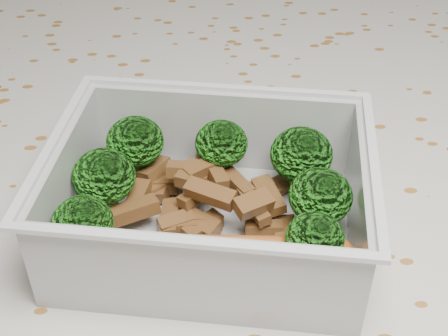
{
  "coord_description": "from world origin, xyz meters",
  "views": [
    {
      "loc": [
        -0.02,
        -0.33,
        1.05
      ],
      "look_at": [
        0.0,
        0.0,
        0.78
      ],
      "focal_mm": 50.0,
      "sensor_mm": 36.0,
      "label": 1
    }
  ],
  "objects": [
    {
      "name": "broccoli_florets",
      "position": [
        -0.01,
        -0.03,
        0.79
      ],
      "size": [
        0.18,
        0.14,
        0.05
      ],
      "color": "#608C3F",
      "rests_on": "lunch_container"
    },
    {
      "name": "tablecloth",
      "position": [
        0.0,
        0.0,
        0.72
      ],
      "size": [
        1.46,
        0.96,
        0.19
      ],
      "color": "beige",
      "rests_on": "dining_table"
    },
    {
      "name": "lunch_container",
      "position": [
        -0.01,
        -0.04,
        0.78
      ],
      "size": [
        0.22,
        0.19,
        0.07
      ],
      "color": "silver",
      "rests_on": "tablecloth"
    },
    {
      "name": "dining_table",
      "position": [
        0.0,
        0.0,
        0.67
      ],
      "size": [
        1.4,
        0.9,
        0.75
      ],
      "color": "brown",
      "rests_on": "ground"
    },
    {
      "name": "meat_pile",
      "position": [
        -0.01,
        -0.02,
        0.77
      ],
      "size": [
        0.13,
        0.08,
        0.03
      ],
      "color": "brown",
      "rests_on": "lunch_container"
    },
    {
      "name": "sausage",
      "position": [
        -0.01,
        -0.08,
        0.78
      ],
      "size": [
        0.17,
        0.04,
        0.03
      ],
      "color": "#C05D24",
      "rests_on": "lunch_container"
    }
  ]
}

